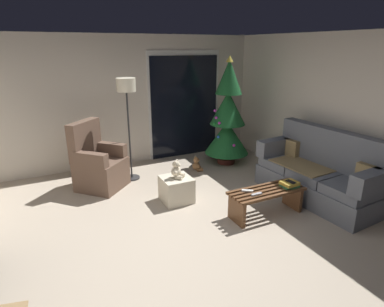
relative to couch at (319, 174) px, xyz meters
name	(u,v)px	position (x,y,z in m)	size (l,w,h in m)	color
ground_plane	(188,238)	(-2.32, -0.14, -0.40)	(7.00, 7.00, 0.00)	#B2A38E
wall_back	(120,102)	(-2.32, 2.92, 0.85)	(5.72, 0.12, 2.50)	beige
wall_right	(360,119)	(0.54, -0.14, 0.85)	(0.12, 6.00, 2.50)	beige
patio_door_frame	(184,105)	(-0.97, 2.85, 0.70)	(1.60, 0.02, 2.20)	silver
patio_door_glass	(185,107)	(-0.97, 2.83, 0.65)	(1.50, 0.02, 2.10)	black
couch	(319,174)	(0.00, 0.00, 0.00)	(0.91, 1.99, 1.08)	slate
coffee_table	(266,198)	(-1.07, -0.08, -0.14)	(1.10, 0.40, 0.39)	brown
remote_silver	(257,194)	(-1.30, -0.15, 0.00)	(0.04, 0.16, 0.02)	#ADADB2
remote_white	(247,191)	(-1.35, -0.01, 0.00)	(0.04, 0.16, 0.02)	silver
book_stack	(290,184)	(-0.72, -0.14, 0.03)	(0.25, 0.21, 0.08)	#337042
cell_phone	(291,182)	(-0.72, -0.16, 0.07)	(0.07, 0.14, 0.01)	black
christmas_tree	(228,118)	(-0.44, 1.98, 0.53)	(0.88, 0.88, 2.12)	#4C1E19
armchair	(98,165)	(-3.00, 1.91, 0.00)	(0.97, 0.97, 1.13)	brown
floor_lamp	(127,95)	(-2.41, 2.03, 1.11)	(0.32, 0.32, 1.78)	#2D2D30
ottoman	(176,189)	(-2.04, 0.87, -0.21)	(0.44, 0.44, 0.39)	beige
teddy_bear_cream	(177,170)	(-2.03, 0.86, 0.11)	(0.21, 0.21, 0.29)	beige
teddy_bear_chestnut_by_tree	(197,165)	(-1.19, 1.85, -0.28)	(0.20, 0.20, 0.29)	brown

